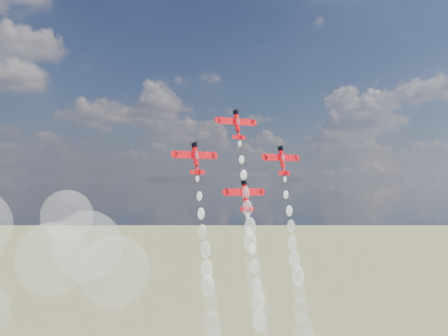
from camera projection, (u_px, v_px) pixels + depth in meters
name	position (u px, v px, depth m)	size (l,w,h in m)	color
plane_lead	(237.00, 124.00, 156.93)	(12.94, 4.46, 9.15)	red
plane_left	(196.00, 158.00, 146.65)	(12.94, 4.46, 9.15)	red
plane_right	(282.00, 160.00, 163.12)	(12.94, 4.46, 9.15)	red
plane_slot	(245.00, 195.00, 152.84)	(12.94, 4.46, 9.15)	red
smoke_trail_lead	(255.00, 275.00, 148.31)	(5.21, 13.22, 50.81)	white
smoke_trail_left	(212.00, 322.00, 137.89)	(5.69, 13.44, 50.72)	white
smoke_trail_right	(302.00, 308.00, 154.48)	(5.68, 13.35, 51.17)	white
drifted_smoke_cloud	(19.00, 256.00, 146.77)	(76.29, 36.80, 40.02)	white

